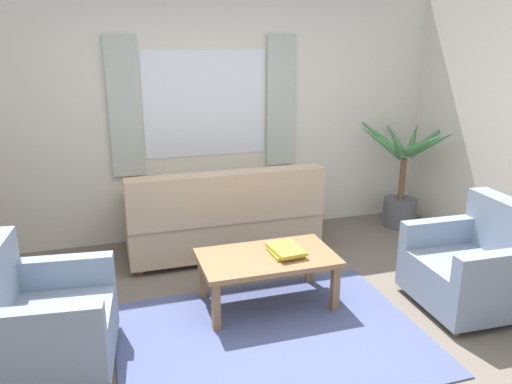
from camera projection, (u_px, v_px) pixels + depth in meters
ground_plane at (272, 338)px, 3.76m from camera, size 6.24×6.24×0.00m
wall_back at (205, 118)px, 5.43m from camera, size 5.32×0.12×2.60m
window_with_curtains at (206, 104)px, 5.31m from camera, size 1.98×0.07×1.40m
area_rug at (272, 337)px, 3.76m from camera, size 2.23×1.67×0.01m
couch at (223, 219)px, 5.12m from camera, size 1.90×0.82×0.92m
armchair_left at (39, 321)px, 3.32m from camera, size 0.91×0.92×0.88m
armchair_right at (476, 266)px, 4.11m from camera, size 0.85×0.87×0.88m
coffee_table at (267, 262)px, 4.12m from camera, size 1.10×0.64×0.44m
book_stack_on_table at (286, 251)px, 4.12m from camera, size 0.26×0.34×0.06m
potted_plant at (403, 177)px, 5.81m from camera, size 1.17×1.20×1.28m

